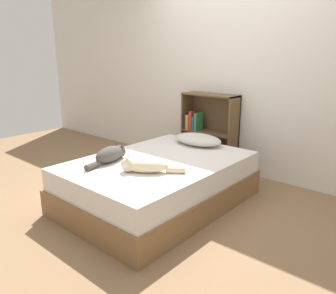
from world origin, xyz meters
TOP-DOWN VIEW (x-y plane):
  - ground_plane at (0.00, 0.00)m, footprint 8.00×8.00m
  - wall_back at (0.00, 1.39)m, footprint 8.00×0.06m
  - bed at (0.00, 0.00)m, footprint 1.29×1.85m
  - pillow at (-0.04, 0.72)m, footprint 0.59×0.36m
  - cat_light at (0.14, -0.35)m, footprint 0.50×0.40m
  - cat_dark at (-0.31, -0.35)m, footprint 0.22×0.53m
  - bookshelf at (-0.26, 1.26)m, footprint 0.74×0.26m

SIDE VIEW (x-z plane):
  - ground_plane at x=0.00m, z-range 0.00..0.00m
  - bed at x=0.00m, z-range 0.00..0.46m
  - bookshelf at x=-0.26m, z-range 0.02..1.01m
  - cat_light at x=0.14m, z-range 0.45..0.60m
  - pillow at x=-0.04m, z-range 0.46..0.59m
  - cat_dark at x=-0.31m, z-range 0.46..0.61m
  - wall_back at x=0.00m, z-range 0.00..2.50m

